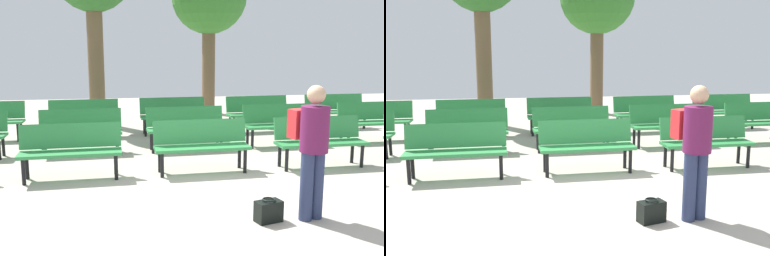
# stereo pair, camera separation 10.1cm
# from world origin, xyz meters

# --- Properties ---
(ground_plane) EXTENTS (25.59, 25.59, 0.00)m
(ground_plane) POSITION_xyz_m (0.00, 0.00, 0.00)
(ground_plane) COLOR #B2A899
(bench_r0_c1) EXTENTS (1.61, 0.53, 0.87)m
(bench_r0_c1) POSITION_xyz_m (-2.15, 1.53, 0.50)
(bench_r0_c1) COLOR #2D8442
(bench_r0_c1) RESTS_ON ground_plane
(bench_r0_c2) EXTENTS (1.61, 0.53, 0.87)m
(bench_r0_c2) POSITION_xyz_m (-0.02, 1.58, 0.50)
(bench_r0_c2) COLOR #2D8442
(bench_r0_c2) RESTS_ON ground_plane
(bench_r0_c3) EXTENTS (1.61, 0.52, 0.87)m
(bench_r0_c3) POSITION_xyz_m (2.10, 1.59, 0.50)
(bench_r0_c3) COLOR #2D8442
(bench_r0_c3) RESTS_ON ground_plane
(bench_r1_c1) EXTENTS (1.62, 0.54, 0.87)m
(bench_r1_c1) POSITION_xyz_m (-2.14, 3.24, 0.50)
(bench_r1_c1) COLOR #2D8442
(bench_r1_c1) RESTS_ON ground_plane
(bench_r1_c2) EXTENTS (1.61, 0.53, 0.87)m
(bench_r1_c2) POSITION_xyz_m (-0.04, 3.25, 0.50)
(bench_r1_c2) COLOR #2D8442
(bench_r1_c2) RESTS_ON ground_plane
(bench_r1_c3) EXTENTS (1.61, 0.53, 0.87)m
(bench_r1_c3) POSITION_xyz_m (2.03, 3.32, 0.50)
(bench_r1_c3) COLOR #2D8442
(bench_r1_c3) RESTS_ON ground_plane
(bench_r1_c4) EXTENTS (1.60, 0.49, 0.87)m
(bench_r1_c4) POSITION_xyz_m (4.22, 3.38, 0.50)
(bench_r1_c4) COLOR #2D8442
(bench_r1_c4) RESTS_ON ground_plane
(bench_r2_c1) EXTENTS (1.62, 0.54, 0.87)m
(bench_r2_c1) POSITION_xyz_m (-2.20, 4.88, 0.50)
(bench_r2_c1) COLOR #2D8442
(bench_r2_c1) RESTS_ON ground_plane
(bench_r2_c2) EXTENTS (1.62, 0.54, 0.87)m
(bench_r2_c2) POSITION_xyz_m (-0.09, 4.98, 0.50)
(bench_r2_c2) COLOR #2D8442
(bench_r2_c2) RESTS_ON ground_plane
(bench_r2_c3) EXTENTS (1.62, 0.56, 0.87)m
(bench_r2_c3) POSITION_xyz_m (2.05, 4.96, 0.50)
(bench_r2_c3) COLOR #2D8442
(bench_r2_c3) RESTS_ON ground_plane
(bench_r2_c4) EXTENTS (1.61, 0.51, 0.87)m
(bench_r2_c4) POSITION_xyz_m (4.17, 5.04, 0.50)
(bench_r2_c4) COLOR #2D8442
(bench_r2_c4) RESTS_ON ground_plane
(visitor_with_backpack) EXTENTS (0.44, 0.59, 1.65)m
(visitor_with_backpack) POSITION_xyz_m (0.92, -0.68, 0.94)
(visitor_with_backpack) COLOR navy
(visitor_with_backpack) RESTS_ON ground_plane
(handbag) EXTENTS (0.36, 0.26, 0.29)m
(handbag) POSITION_xyz_m (0.38, -0.72, 0.13)
(handbag) COLOR black
(handbag) RESTS_ON ground_plane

